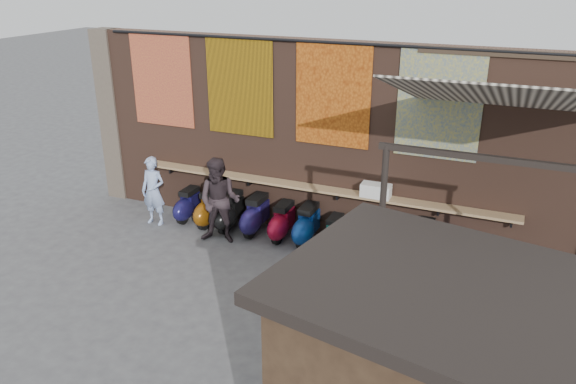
% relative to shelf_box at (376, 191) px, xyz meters
% --- Properties ---
extents(ground, '(70.00, 70.00, 0.00)m').
position_rel_shelf_box_xyz_m(ground, '(-1.30, -2.30, -1.26)').
color(ground, '#474749').
rests_on(ground, ground).
extents(brick_wall, '(10.00, 0.40, 4.00)m').
position_rel_shelf_box_xyz_m(brick_wall, '(-1.30, 0.40, 0.74)').
color(brick_wall, brown).
rests_on(brick_wall, ground).
extents(pier_left, '(0.50, 0.50, 4.00)m').
position_rel_shelf_box_xyz_m(pier_left, '(-6.50, 0.40, 0.74)').
color(pier_left, '#4C4238').
rests_on(pier_left, ground).
extents(eating_counter, '(8.00, 0.32, 0.05)m').
position_rel_shelf_box_xyz_m(eating_counter, '(-1.30, 0.03, -0.16)').
color(eating_counter, '#9E7A51').
rests_on(eating_counter, brick_wall).
extents(shelf_box, '(0.57, 0.28, 0.26)m').
position_rel_shelf_box_xyz_m(shelf_box, '(0.00, 0.00, 0.00)').
color(shelf_box, white).
rests_on(shelf_box, eating_counter).
extents(tapestry_redgold, '(1.50, 0.02, 2.00)m').
position_rel_shelf_box_xyz_m(tapestry_redgold, '(-4.90, 0.18, 1.74)').
color(tapestry_redgold, maroon).
rests_on(tapestry_redgold, brick_wall).
extents(tapestry_sun, '(1.50, 0.02, 2.00)m').
position_rel_shelf_box_xyz_m(tapestry_sun, '(-3.00, 0.18, 1.74)').
color(tapestry_sun, '#C0840B').
rests_on(tapestry_sun, brick_wall).
extents(tapestry_orange, '(1.50, 0.02, 2.00)m').
position_rel_shelf_box_xyz_m(tapestry_orange, '(-1.00, 0.18, 1.74)').
color(tapestry_orange, '#BC5E17').
rests_on(tapestry_orange, brick_wall).
extents(tapestry_multi, '(1.50, 0.02, 2.00)m').
position_rel_shelf_box_xyz_m(tapestry_multi, '(1.00, 0.18, 1.74)').
color(tapestry_multi, '#284993').
rests_on(tapestry_multi, brick_wall).
extents(hang_rail, '(9.50, 0.06, 0.06)m').
position_rel_shelf_box_xyz_m(hang_rail, '(-1.30, 0.17, 2.72)').
color(hang_rail, black).
rests_on(hang_rail, brick_wall).
extents(scooter_stool_0, '(0.34, 0.76, 0.72)m').
position_rel_shelf_box_xyz_m(scooter_stool_0, '(-4.15, -0.26, -0.90)').
color(scooter_stool_0, '#151246').
rests_on(scooter_stool_0, ground).
extents(scooter_stool_1, '(0.37, 0.83, 0.79)m').
position_rel_shelf_box_xyz_m(scooter_stool_1, '(-3.58, -0.30, -0.86)').
color(scooter_stool_1, '#7D440B').
rests_on(scooter_stool_1, ground).
extents(scooter_stool_2, '(0.38, 0.85, 0.80)m').
position_rel_shelf_box_xyz_m(scooter_stool_2, '(-3.06, -0.31, -0.86)').
color(scooter_stool_2, black).
rests_on(scooter_stool_2, ground).
extents(scooter_stool_3, '(0.39, 0.86, 0.81)m').
position_rel_shelf_box_xyz_m(scooter_stool_3, '(-2.48, -0.27, -0.85)').
color(scooter_stool_3, '#1E1751').
rests_on(scooter_stool_3, ground).
extents(scooter_stool_4, '(0.36, 0.81, 0.77)m').
position_rel_shelf_box_xyz_m(scooter_stool_4, '(-1.85, -0.30, -0.87)').
color(scooter_stool_4, maroon).
rests_on(scooter_stool_4, ground).
extents(scooter_stool_5, '(0.38, 0.84, 0.80)m').
position_rel_shelf_box_xyz_m(scooter_stool_5, '(-1.31, -0.29, -0.86)').
color(scooter_stool_5, navy).
rests_on(scooter_stool_5, ground).
extents(scooter_stool_6, '(0.32, 0.72, 0.68)m').
position_rel_shelf_box_xyz_m(scooter_stool_6, '(-0.72, -0.32, -0.92)').
color(scooter_stool_6, '#1A6B61').
rests_on(scooter_stool_6, ground).
extents(scooter_stool_7, '(0.32, 0.71, 0.68)m').
position_rel_shelf_box_xyz_m(scooter_stool_7, '(-0.12, -0.34, -0.92)').
color(scooter_stool_7, '#0D5D28').
rests_on(scooter_stool_7, ground).
extents(scooter_stool_8, '(0.38, 0.85, 0.81)m').
position_rel_shelf_box_xyz_m(scooter_stool_8, '(0.50, -0.26, -0.85)').
color(scooter_stool_8, maroon).
rests_on(scooter_stool_8, ground).
extents(scooter_stool_9, '(0.40, 0.88, 0.84)m').
position_rel_shelf_box_xyz_m(scooter_stool_9, '(1.02, -0.25, -0.84)').
color(scooter_stool_9, '#130C89').
rests_on(scooter_stool_9, ground).
extents(diner_left, '(0.57, 0.38, 1.52)m').
position_rel_shelf_box_xyz_m(diner_left, '(-4.73, -0.70, -0.49)').
color(diner_left, '#99AFDE').
rests_on(diner_left, ground).
extents(diner_right, '(0.98, 0.83, 1.79)m').
position_rel_shelf_box_xyz_m(diner_right, '(-2.97, -0.90, -0.36)').
color(diner_right, '#2F2429').
rests_on(diner_right, ground).
extents(shopper_navy, '(0.96, 0.85, 1.56)m').
position_rel_shelf_box_xyz_m(shopper_navy, '(2.93, -2.16, -0.48)').
color(shopper_navy, black).
rests_on(shopper_navy, ground).
extents(shopper_grey, '(1.25, 0.90, 1.75)m').
position_rel_shelf_box_xyz_m(shopper_grey, '(2.83, -3.04, -0.38)').
color(shopper_grey, slate).
rests_on(shopper_grey, ground).
extents(shopper_tan, '(0.93, 0.75, 1.67)m').
position_rel_shelf_box_xyz_m(shopper_tan, '(1.83, -2.43, -0.42)').
color(shopper_tan, '#A07765').
rests_on(shopper_tan, ground).
extents(stall_roof, '(3.25, 2.73, 0.12)m').
position_rel_shelf_box_xyz_m(stall_roof, '(2.12, -5.80, 1.58)').
color(stall_roof, black).
rests_on(stall_roof, market_stall).
extents(stall_sign, '(1.18, 0.28, 0.50)m').
position_rel_shelf_box_xyz_m(stall_sign, '(2.31, -4.83, 0.76)').
color(stall_sign, gold).
rests_on(stall_sign, market_stall).
extents(awning_canvas, '(3.20, 3.28, 0.97)m').
position_rel_shelf_box_xyz_m(awning_canvas, '(2.20, -1.40, 2.29)').
color(awning_canvas, beige).
rests_on(awning_canvas, brick_wall).
extents(awning_ledger, '(3.30, 0.08, 0.12)m').
position_rel_shelf_box_xyz_m(awning_ledger, '(2.20, 0.19, 2.69)').
color(awning_ledger, '#33261C').
rests_on(awning_ledger, brick_wall).
extents(awning_header, '(3.00, 0.08, 0.08)m').
position_rel_shelf_box_xyz_m(awning_header, '(2.20, -2.90, 1.82)').
color(awning_header, black).
rests_on(awning_header, awning_post_left).
extents(awning_post_left, '(0.09, 0.09, 3.10)m').
position_rel_shelf_box_xyz_m(awning_post_left, '(0.80, -2.90, 0.29)').
color(awning_post_left, black).
rests_on(awning_post_left, ground).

